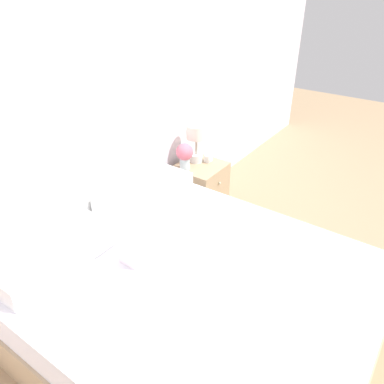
{
  "coord_description": "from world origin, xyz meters",
  "views": [
    {
      "loc": [
        -1.32,
        -1.9,
        2.07
      ],
      "look_at": [
        0.59,
        -0.55,
        0.66
      ],
      "focal_mm": 35.0,
      "sensor_mm": 36.0,
      "label": 1
    }
  ],
  "objects_px": {
    "table_lamp": "(196,137)",
    "bed": "(186,299)",
    "nightstand": "(200,191)",
    "alarm_clock": "(208,158)",
    "flower_vase": "(185,154)"
  },
  "relations": [
    {
      "from": "table_lamp",
      "to": "bed",
      "type": "bearing_deg",
      "value": -147.68
    },
    {
      "from": "nightstand",
      "to": "alarm_clock",
      "type": "bearing_deg",
      "value": -10.02
    },
    {
      "from": "table_lamp",
      "to": "alarm_clock",
      "type": "height_order",
      "value": "table_lamp"
    },
    {
      "from": "bed",
      "to": "flower_vase",
      "type": "bearing_deg",
      "value": 36.43
    },
    {
      "from": "table_lamp",
      "to": "flower_vase",
      "type": "bearing_deg",
      "value": -176.74
    },
    {
      "from": "flower_vase",
      "to": "table_lamp",
      "type": "bearing_deg",
      "value": 3.26
    },
    {
      "from": "nightstand",
      "to": "alarm_clock",
      "type": "distance_m",
      "value": 0.32
    },
    {
      "from": "flower_vase",
      "to": "alarm_clock",
      "type": "height_order",
      "value": "flower_vase"
    },
    {
      "from": "nightstand",
      "to": "alarm_clock",
      "type": "height_order",
      "value": "alarm_clock"
    },
    {
      "from": "bed",
      "to": "nightstand",
      "type": "xyz_separation_m",
      "value": [
        1.19,
        0.7,
        -0.04
      ]
    },
    {
      "from": "nightstand",
      "to": "table_lamp",
      "type": "bearing_deg",
      "value": 58.77
    },
    {
      "from": "table_lamp",
      "to": "flower_vase",
      "type": "height_order",
      "value": "table_lamp"
    },
    {
      "from": "alarm_clock",
      "to": "table_lamp",
      "type": "bearing_deg",
      "value": 119.84
    },
    {
      "from": "bed",
      "to": "nightstand",
      "type": "height_order",
      "value": "bed"
    },
    {
      "from": "alarm_clock",
      "to": "nightstand",
      "type": "bearing_deg",
      "value": 169.98
    }
  ]
}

